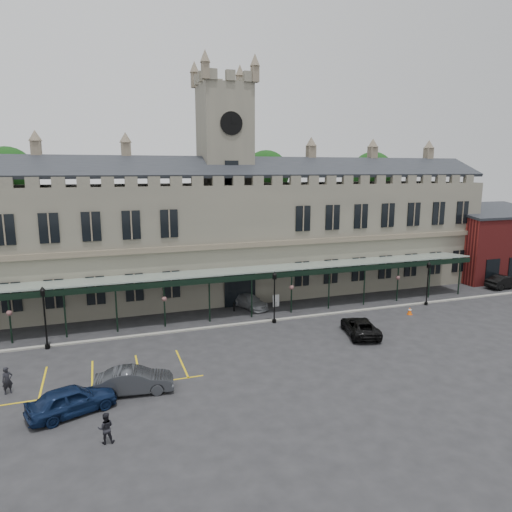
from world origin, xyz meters
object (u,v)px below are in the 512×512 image
object	(u,v)px
lamp_post_left	(44,312)
car_right_b	(505,282)
car_left_b	(134,381)
person_a	(7,380)
lamp_post_mid	(274,292)
car_left_a	(72,400)
clock_tower	(225,173)
car_taxi	(250,301)
station_building	(226,236)
lamp_post_right	(428,279)
person_b	(106,428)
traffic_cone	(410,311)
sign_board	(276,301)
car_van	(360,327)

from	to	relation	value
lamp_post_left	car_right_b	size ratio (longest dim) A/B	1.05
car_left_b	person_a	world-z (taller)	person_a
lamp_post_mid	car_left_a	size ratio (longest dim) A/B	0.98
clock_tower	car_taxi	world-z (taller)	clock_tower
station_building	car_left_a	world-z (taller)	station_building
car_right_b	lamp_post_left	bearing A→B (deg)	89.48
clock_tower	station_building	bearing A→B (deg)	-90.00
lamp_post_right	person_b	size ratio (longest dim) A/B	2.79
car_right_b	clock_tower	bearing A→B (deg)	71.31
traffic_cone	sign_board	bearing A→B (deg)	149.39
car_van	person_b	xyz separation A→B (m)	(-20.27, -9.12, 0.11)
car_left_b	car_taxi	bearing A→B (deg)	-34.16
sign_board	car_left_a	xyz separation A→B (m)	(-18.32, -15.18, 0.22)
car_left_a	station_building	bearing A→B (deg)	-54.43
lamp_post_left	car_van	world-z (taller)	lamp_post_left
lamp_post_mid	person_b	xyz separation A→B (m)	(-14.65, -14.29, -1.99)
car_left_b	car_right_b	xyz separation A→B (m)	(42.50, 11.85, -0.01)
clock_tower	sign_board	world-z (taller)	clock_tower
lamp_post_right	lamp_post_mid	bearing A→B (deg)	-179.99
lamp_post_right	person_b	world-z (taller)	lamp_post_right
car_left_a	car_right_b	size ratio (longest dim) A/B	1.03
car_left_a	person_b	bearing A→B (deg)	-173.84
person_a	station_building	bearing A→B (deg)	15.13
clock_tower	person_b	distance (m)	31.09
station_building	traffic_cone	bearing A→B (deg)	-42.07
car_van	traffic_cone	bearing A→B (deg)	-142.32
traffic_cone	car_van	bearing A→B (deg)	-157.03
person_a	person_b	world-z (taller)	person_a
person_a	person_b	xyz separation A→B (m)	(5.56, -7.37, -0.05)
sign_board	person_a	bearing A→B (deg)	-158.96
lamp_post_left	car_taxi	xyz separation A→B (m)	(17.98, 4.91, -2.26)
sign_board	lamp_post_left	bearing A→B (deg)	-174.16
lamp_post_mid	car_van	xyz separation A→B (m)	(5.62, -5.17, -2.10)
car_left_a	person_b	world-z (taller)	car_left_a
lamp_post_right	person_b	xyz separation A→B (m)	(-31.20, -14.29, -1.87)
lamp_post_left	person_a	size ratio (longest dim) A/B	2.88
person_a	car_taxi	bearing A→B (deg)	3.06
person_a	clock_tower	bearing A→B (deg)	15.27
lamp_post_left	lamp_post_mid	bearing A→B (deg)	-0.28
station_building	clock_tower	size ratio (longest dim) A/B	2.42
car_left_a	car_taxi	world-z (taller)	car_left_a
lamp_post_right	car_right_b	xyz separation A→B (m)	(13.07, 2.52, -1.91)
lamp_post_right	car_left_a	size ratio (longest dim) A/B	0.94
lamp_post_left	lamp_post_mid	world-z (taller)	lamp_post_left
car_left_b	sign_board	bearing A→B (deg)	-40.74
station_building	car_taxi	size ratio (longest dim) A/B	13.26
lamp_post_mid	person_a	bearing A→B (deg)	-161.10
sign_board	car_taxi	xyz separation A→B (m)	(-2.60, 0.52, 0.06)
clock_tower	person_b	size ratio (longest dim) A/B	15.32
station_building	car_right_b	xyz separation A→B (m)	(31.00, -8.38, -5.70)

